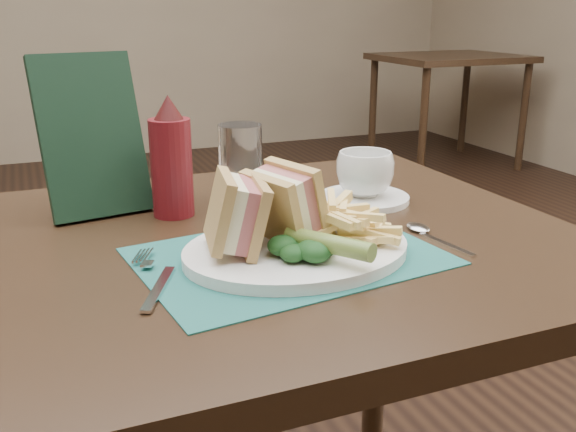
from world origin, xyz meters
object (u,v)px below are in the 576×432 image
object	(u,v)px
check_presenter	(91,136)
coffee_cup	(365,174)
placemat	(289,256)
ketchup_bottle	(171,157)
table_bg_right	(446,111)
plate	(297,250)
sandwich_half_b	(273,206)
sandwich_half_a	(220,214)
saucer	(364,198)
drinking_glass	(241,164)

from	to	relation	value
check_presenter	coffee_cup	bearing A→B (deg)	-24.46
placemat	ketchup_bottle	xyz separation A→B (m)	(-0.10, 0.23, 0.09)
table_bg_right	coffee_cup	bearing A→B (deg)	-128.11
plate	ketchup_bottle	distance (m)	0.27
sandwich_half_b	sandwich_half_a	bearing A→B (deg)	167.57
table_bg_right	sandwich_half_a	distance (m)	3.83
plate	saucer	distance (m)	0.28
coffee_cup	saucer	bearing A→B (deg)	0.00
placemat	check_presenter	world-z (taller)	check_presenter
sandwich_half_b	coffee_cup	size ratio (longest dim) A/B	1.06
placemat	sandwich_half_a	world-z (taller)	sandwich_half_a
sandwich_half_b	plate	bearing A→B (deg)	-52.44
saucer	coffee_cup	world-z (taller)	coffee_cup
placemat	sandwich_half_b	distance (m)	0.07
plate	coffee_cup	size ratio (longest dim) A/B	3.18
sandwich_half_a	ketchup_bottle	xyz separation A→B (m)	(-0.01, 0.22, 0.03)
coffee_cup	drinking_glass	bearing A→B (deg)	159.94
table_bg_right	ketchup_bottle	size ratio (longest dim) A/B	4.84
table_bg_right	ketchup_bottle	distance (m)	3.68
plate	sandwich_half_b	bearing A→B (deg)	141.84
plate	ketchup_bottle	bearing A→B (deg)	111.65
table_bg_right	plate	xyz separation A→B (m)	(-2.35, -2.93, 0.38)
saucer	check_presenter	distance (m)	0.45
sandwich_half_b	saucer	distance (m)	0.29
placemat	saucer	world-z (taller)	saucer
placemat	check_presenter	xyz separation A→B (m)	(-0.21, 0.29, 0.12)
plate	sandwich_half_a	world-z (taller)	sandwich_half_a
plate	coffee_cup	xyz separation A→B (m)	(0.20, 0.19, 0.04)
check_presenter	sandwich_half_b	bearing A→B (deg)	-65.64
table_bg_right	coffee_cup	xyz separation A→B (m)	(-2.15, -2.74, 0.42)
sandwich_half_a	coffee_cup	world-z (taller)	sandwich_half_a
sandwich_half_b	saucer	bearing A→B (deg)	19.48
check_presenter	saucer	bearing A→B (deg)	-24.46
table_bg_right	placemat	size ratio (longest dim) A/B	2.38
saucer	ketchup_bottle	distance (m)	0.33
saucer	check_presenter	bearing A→B (deg)	165.38
saucer	coffee_cup	xyz separation A→B (m)	(0.00, 0.00, 0.04)
sandwich_half_b	drinking_glass	distance (m)	0.24
sandwich_half_b	check_presenter	size ratio (longest dim) A/B	0.40
placemat	coffee_cup	xyz separation A→B (m)	(0.21, 0.18, 0.05)
sandwich_half_a	sandwich_half_b	distance (m)	0.07
ketchup_bottle	check_presenter	world-z (taller)	check_presenter
sandwich_half_a	sandwich_half_b	size ratio (longest dim) A/B	0.99
sandwich_half_a	sandwich_half_b	world-z (taller)	sandwich_half_b
saucer	check_presenter	world-z (taller)	check_presenter
placemat	plate	size ratio (longest dim) A/B	1.26
sandwich_half_b	drinking_glass	xyz separation A→B (m)	(0.04, 0.24, -0.00)
table_bg_right	saucer	bearing A→B (deg)	-128.11
table_bg_right	check_presenter	world-z (taller)	check_presenter
plate	table_bg_right	bearing A→B (deg)	48.27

